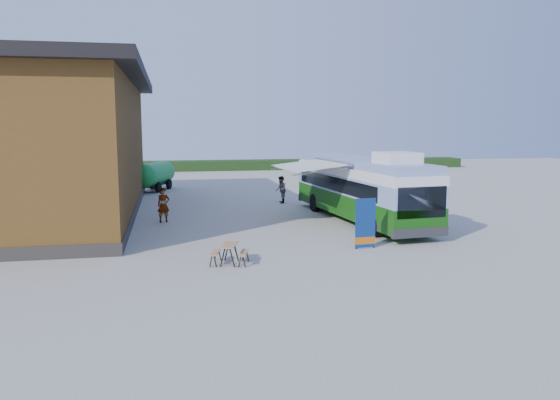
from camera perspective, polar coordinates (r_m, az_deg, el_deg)
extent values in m
plane|color=#BCB7AD|center=(21.32, 1.51, -5.06)|extent=(100.00, 100.00, 0.00)
cube|color=brown|center=(30.81, -22.48, 4.90)|extent=(8.00, 20.00, 7.00)
cube|color=black|center=(30.89, -22.85, 11.86)|extent=(9.60, 21.20, 0.50)
cube|color=#332D28|center=(31.11, -22.16, -1.08)|extent=(8.10, 20.10, 0.50)
cube|color=#264419|center=(59.76, 0.73, 3.75)|extent=(40.00, 3.00, 1.00)
cube|color=#1F6510|center=(27.58, 8.29, -0.33)|extent=(3.46, 11.87, 1.07)
cube|color=#869CD1|center=(27.46, 8.33, 1.68)|extent=(3.46, 11.87, 0.88)
cube|color=black|center=(27.42, 5.60, 1.72)|extent=(0.90, 9.72, 0.68)
cube|color=black|center=(28.42, 10.12, 1.85)|extent=(0.90, 9.72, 0.68)
cube|color=white|center=(27.40, 8.35, 3.05)|extent=(3.46, 11.87, 0.44)
cube|color=#869CD1|center=(27.37, 8.37, 3.91)|extent=(3.30, 11.67, 0.39)
cube|color=white|center=(24.04, 12.13, 4.34)|extent=(1.71, 1.89, 0.49)
cube|color=black|center=(22.38, 14.61, -0.25)|extent=(2.19, 0.25, 1.27)
cube|color=#2D2D2D|center=(22.62, 14.44, -3.30)|extent=(2.50, 0.42, 0.39)
cube|color=#2D2D2D|center=(32.91, 4.04, 0.36)|extent=(2.50, 0.42, 0.39)
cylinder|color=black|center=(23.71, 9.83, -2.66)|extent=(0.38, 1.00, 0.98)
cylinder|color=black|center=(24.75, 14.39, -2.35)|extent=(0.38, 1.00, 0.98)
cylinder|color=black|center=(30.34, 3.67, -0.27)|extent=(0.38, 1.00, 0.98)
cylinder|color=black|center=(31.16, 7.47, -0.11)|extent=(0.38, 1.00, 0.98)
cube|color=white|center=(26.69, 2.89, 3.18)|extent=(2.95, 4.38, 0.32)
cube|color=#A5A8AD|center=(27.14, 5.48, 3.62)|extent=(0.54, 4.46, 0.15)
cylinder|color=#A5A8AD|center=(25.04, 4.25, 2.63)|extent=(2.69, 0.29, 0.33)
cylinder|color=#A5A8AD|center=(28.38, 1.68, 3.26)|extent=(2.69, 0.29, 0.33)
cube|color=navy|center=(21.33, 8.91, -2.45)|extent=(0.84, 0.10, 1.97)
cube|color=#CE6213|center=(21.46, 8.88, -4.21)|extent=(0.86, 0.11, 0.28)
cube|color=#A5A8AD|center=(21.52, 8.86, -4.95)|extent=(0.60, 0.23, 0.06)
cylinder|color=#A5A8AD|center=(21.35, 8.89, -2.44)|extent=(0.03, 0.03, 1.97)
cube|color=tan|center=(18.90, -5.31, -4.69)|extent=(0.71, 1.15, 0.04)
cube|color=tan|center=(19.04, -6.77, -5.44)|extent=(0.50, 1.09, 0.03)
cube|color=tan|center=(18.89, -3.82, -5.51)|extent=(0.50, 1.09, 0.03)
cube|color=black|center=(18.57, -6.01, -6.00)|extent=(0.05, 0.05, 0.66)
cube|color=black|center=(18.52, -5.02, -6.02)|extent=(0.05, 0.05, 0.66)
cube|color=black|center=(19.43, -5.57, -5.37)|extent=(0.05, 0.05, 0.66)
cube|color=black|center=(19.38, -4.62, -5.39)|extent=(0.05, 0.05, 0.66)
imported|color=#999999|center=(27.46, -12.08, -0.53)|extent=(0.71, 0.57, 1.70)
imported|color=#999999|center=(33.39, 0.09, 1.09)|extent=(0.74, 0.90, 1.67)
cylinder|color=#1A8F36|center=(40.85, -12.93, 2.70)|extent=(2.80, 4.02, 1.66)
sphere|color=#1A8F36|center=(39.15, -13.89, 2.45)|extent=(1.66, 1.66, 1.66)
sphere|color=#1A8F36|center=(42.57, -12.05, 2.92)|extent=(1.66, 1.66, 1.66)
cube|color=black|center=(40.92, -12.90, 1.67)|extent=(2.34, 4.01, 0.18)
cube|color=black|center=(38.72, -14.16, 1.22)|extent=(0.48, 1.08, 0.09)
cylinder|color=black|center=(40.16, -14.31, 1.31)|extent=(0.46, 0.77, 0.74)
cylinder|color=black|center=(39.68, -12.59, 1.29)|extent=(0.46, 0.77, 0.74)
cylinder|color=black|center=(42.19, -13.18, 1.65)|extent=(0.46, 0.77, 0.74)
cylinder|color=black|center=(41.74, -11.53, 1.64)|extent=(0.46, 0.77, 0.74)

